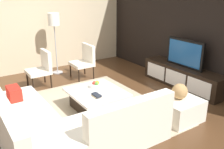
# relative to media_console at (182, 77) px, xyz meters

# --- Properties ---
(ground_plane) EXTENTS (14.00, 14.00, 0.00)m
(ground_plane) POSITION_rel_media_console_xyz_m (0.00, -2.40, -0.25)
(ground_plane) COLOR #4C301C
(feature_wall_back) EXTENTS (6.40, 0.12, 2.80)m
(feature_wall_back) POSITION_rel_media_console_xyz_m (0.00, 0.30, 1.15)
(feature_wall_back) COLOR black
(feature_wall_back) RESTS_ON ground
(side_wall_left) EXTENTS (0.12, 5.20, 2.80)m
(side_wall_left) POSITION_rel_media_console_xyz_m (-3.20, -2.20, 1.15)
(side_wall_left) COLOR beige
(side_wall_left) RESTS_ON ground
(area_rug) EXTENTS (3.01, 2.54, 0.01)m
(area_rug) POSITION_rel_media_console_xyz_m (-0.10, -2.40, -0.24)
(area_rug) COLOR tan
(area_rug) RESTS_ON ground
(media_console) EXTENTS (2.14, 0.50, 0.50)m
(media_console) POSITION_rel_media_console_xyz_m (0.00, 0.00, 0.00)
(media_console) COLOR black
(media_console) RESTS_ON ground
(television) EXTENTS (1.02, 0.06, 0.65)m
(television) POSITION_rel_media_console_xyz_m (0.00, 0.00, 0.57)
(television) COLOR black
(television) RESTS_ON media_console
(sectional_couch) EXTENTS (2.42, 2.30, 0.80)m
(sectional_couch) POSITION_rel_media_console_xyz_m (0.51, -3.29, 0.03)
(sectional_couch) COLOR silver
(sectional_couch) RESTS_ON ground
(coffee_table) EXTENTS (1.06, 0.96, 0.38)m
(coffee_table) POSITION_rel_media_console_xyz_m (-0.10, -2.30, -0.05)
(coffee_table) COLOR black
(coffee_table) RESTS_ON ground
(accent_chair_near) EXTENTS (0.53, 0.51, 0.87)m
(accent_chair_near) POSITION_rel_media_console_xyz_m (-1.86, -2.76, 0.24)
(accent_chair_near) COLOR black
(accent_chair_near) RESTS_ON ground
(floor_lamp) EXTENTS (0.30, 0.30, 1.63)m
(floor_lamp) POSITION_rel_media_console_xyz_m (-2.61, -2.10, 1.11)
(floor_lamp) COLOR #A5A5AA
(floor_lamp) RESTS_ON ground
(ottoman) EXTENTS (0.70, 0.70, 0.40)m
(ottoman) POSITION_rel_media_console_xyz_m (1.03, -1.26, -0.05)
(ottoman) COLOR silver
(ottoman) RESTS_ON ground
(fruit_bowl) EXTENTS (0.28, 0.28, 0.13)m
(fruit_bowl) POSITION_rel_media_console_xyz_m (-0.28, -2.20, 0.18)
(fruit_bowl) COLOR silver
(fruit_bowl) RESTS_ON coffee_table
(accent_chair_far) EXTENTS (0.58, 0.50, 0.87)m
(accent_chair_far) POSITION_rel_media_console_xyz_m (-1.88, -1.62, 0.24)
(accent_chair_far) COLOR black
(accent_chair_far) RESTS_ON ground
(decorative_ball) EXTENTS (0.28, 0.28, 0.28)m
(decorative_ball) POSITION_rel_media_console_xyz_m (1.03, -1.26, 0.29)
(decorative_ball) COLOR #AD8451
(decorative_ball) RESTS_ON ottoman
(book_stack) EXTENTS (0.21, 0.14, 0.05)m
(book_stack) POSITION_rel_media_console_xyz_m (0.12, -2.42, 0.16)
(book_stack) COLOR #CCB78C
(book_stack) RESTS_ON coffee_table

